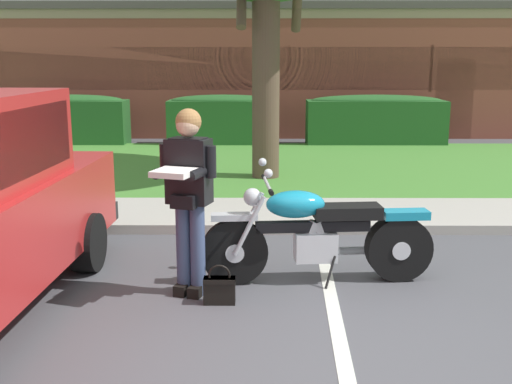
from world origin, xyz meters
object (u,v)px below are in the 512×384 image
Objects in this scene: rider_person at (188,187)px; handbag at (219,288)px; motorcycle at (327,234)px; hedge_left at (72,119)px; hedge_center_right at (376,119)px; brick_building at (281,67)px; hedge_center_left at (224,119)px.

rider_person reaches higher than handbag.
hedge_left is (-5.26, 9.53, 0.17)m from motorcycle.
hedge_left is 0.80× the size of hedge_center_right.
hedge_center_right is (3.48, 9.87, -0.36)m from rider_person.
motorcycle is 10.88m from hedge_left.
brick_building reaches higher than hedge_left.
handbag is 0.02× the size of brick_building.
handbag is 0.13× the size of hedge_center_left.
handbag is 0.11× the size of hedge_center_right.
hedge_center_left is 3.72m from hedge_center_right.
hedge_center_right is (3.19, 10.09, 0.51)m from handbag.
hedge_center_right is (7.45, -0.00, -0.00)m from hedge_left.
handbag is (-1.00, -0.56, -0.34)m from motorcycle.
hedge_center_left is 0.12× the size of brick_building.
rider_person is at bearing -68.08° from hedge_left.
hedge_left and hedge_center_left have the same top height.
handbag is 17.21m from brick_building.
motorcycle is 1.20m from handbag.
hedge_center_right is at bearing 72.44° from handbag.
hedge_center_left is at bearing 91.44° from rider_person.
rider_person is 0.51× the size of hedge_center_right.
rider_person reaches higher than hedge_center_left.
rider_person is 0.63× the size of hedge_center_left.
hedge_center_left is at bearing 99.13° from motorcycle.
motorcycle is at bearing -102.96° from hedge_center_right.
handbag is 10.12m from hedge_center_left.
hedge_left is at bearing 118.88° from motorcycle.
brick_building reaches higher than rider_person.
motorcycle is 16.58m from brick_building.
motorcycle is at bearing -90.31° from brick_building.
rider_person is 0.93m from handbag.
hedge_left is at bearing 112.85° from handbag.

